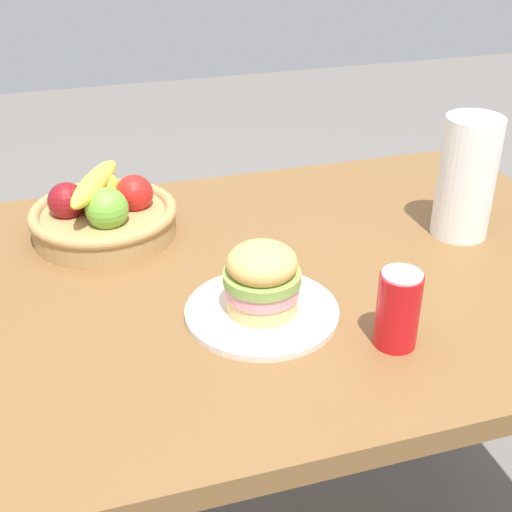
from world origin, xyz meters
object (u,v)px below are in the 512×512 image
object	(u,v)px
sandwich	(262,278)
fruit_basket	(103,213)
plate	(262,312)
paper_towel_roll	(467,178)
soda_can	(398,309)

from	to	relation	value
sandwich	fruit_basket	world-z (taller)	fruit_basket
sandwich	plate	bearing A→B (deg)	0.00
fruit_basket	paper_towel_roll	size ratio (longest dim) A/B	1.21
plate	soda_can	distance (m)	0.23
plate	paper_towel_roll	xyz separation A→B (m)	(0.46, 0.16, 0.11)
plate	soda_can	xyz separation A→B (m)	(0.17, -0.13, 0.06)
sandwich	fruit_basket	xyz separation A→B (m)	(-0.21, 0.36, -0.02)
plate	sandwich	xyz separation A→B (m)	(0.00, 0.00, 0.06)
paper_towel_roll	sandwich	bearing A→B (deg)	-160.79
plate	fruit_basket	distance (m)	0.42
plate	fruit_basket	world-z (taller)	fruit_basket
fruit_basket	paper_towel_roll	bearing A→B (deg)	-16.33
sandwich	paper_towel_roll	xyz separation A→B (m)	(0.46, 0.16, 0.05)
soda_can	fruit_basket	bearing A→B (deg)	128.27
fruit_basket	soda_can	bearing A→B (deg)	-51.73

